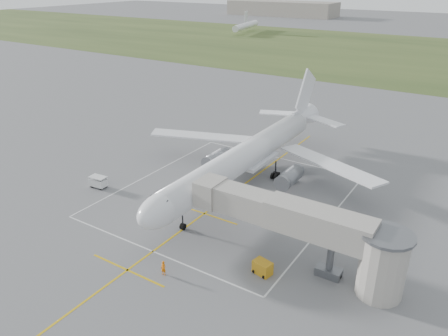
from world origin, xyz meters
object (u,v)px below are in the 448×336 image
Objects in this scene: ramp_worker_nose at (163,268)px; baggage_cart at (98,182)px; ramp_worker_wing at (214,165)px; gpu_unit at (262,268)px; airliner at (247,156)px; jet_bridge at (311,230)px.

baggage_cart is at bearing 150.20° from ramp_worker_nose.
ramp_worker_nose is 26.49m from ramp_worker_wing.
gpu_unit is 1.33× the size of ramp_worker_nose.
airliner reaches higher than gpu_unit.
airliner is 21.76m from baggage_cart.
airliner reaches higher than ramp_worker_nose.
jet_bridge is 13.90× the size of ramp_worker_wing.
jet_bridge is at bearing -42.19° from airliner.
ramp_worker_wing reaches higher than ramp_worker_nose.
jet_bridge is at bearing -156.41° from ramp_worker_wing.
jet_bridge reaches higher than ramp_worker_wing.
baggage_cart is 1.52× the size of ramp_worker_wing.
baggage_cart is at bearing -143.42° from airliner.
baggage_cart reaches higher than ramp_worker_nose.
jet_bridge is 11.01× the size of gpu_unit.
ramp_worker_nose is at bearing 171.07° from ramp_worker_wing.
ramp_worker_wing is (-22.29, 15.43, -3.90)m from jet_bridge.
ramp_worker_wing is (-10.26, 24.43, 0.04)m from ramp_worker_nose.
airliner is at bearing 137.81° from jet_bridge.
ramp_worker_wing is at bearing 109.49° from ramp_worker_nose.
airliner is 2.00× the size of jet_bridge.
baggage_cart reaches higher than ramp_worker_wing.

